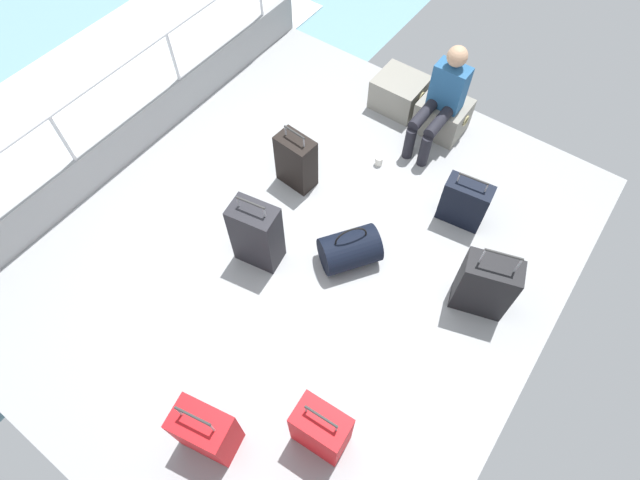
# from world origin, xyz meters

# --- Properties ---
(ground_plane) EXTENTS (4.40, 5.20, 0.06)m
(ground_plane) POSITION_xyz_m (0.00, 0.00, -0.03)
(ground_plane) COLOR #939699
(gunwale_port) EXTENTS (0.06, 5.20, 0.45)m
(gunwale_port) POSITION_xyz_m (-2.17, 0.00, 0.23)
(gunwale_port) COLOR #939699
(gunwale_port) RESTS_ON ground_plane
(railing_port) EXTENTS (0.04, 4.20, 1.02)m
(railing_port) POSITION_xyz_m (-2.17, 0.00, 0.78)
(railing_port) COLOR silver
(railing_port) RESTS_ON ground_plane
(sea_wake) EXTENTS (12.00, 12.00, 0.01)m
(sea_wake) POSITION_xyz_m (-3.60, 0.00, -0.34)
(sea_wake) COLOR #6B99A8
(sea_wake) RESTS_ON ground_plane
(cargo_crate_0) EXTENTS (0.56, 0.48, 0.36)m
(cargo_crate_0) POSITION_xyz_m (-0.30, 2.16, 0.18)
(cargo_crate_0) COLOR gray
(cargo_crate_0) RESTS_ON ground_plane
(cargo_crate_1) EXTENTS (0.53, 0.44, 0.38)m
(cargo_crate_1) POSITION_xyz_m (0.27, 2.11, 0.19)
(cargo_crate_1) COLOR gray
(cargo_crate_1) RESTS_ON ground_plane
(passenger_seated) EXTENTS (0.34, 0.66, 1.08)m
(passenger_seated) POSITION_xyz_m (0.27, 1.93, 0.57)
(passenger_seated) COLOR #26598C
(passenger_seated) RESTS_ON ground_plane
(suitcase_0) EXTENTS (0.40, 0.27, 0.69)m
(suitcase_0) POSITION_xyz_m (1.10, -1.28, 0.29)
(suitcase_0) COLOR red
(suitcase_0) RESTS_ON ground_plane
(suitcase_1) EXTENTS (0.45, 0.26, 0.61)m
(suitcase_1) POSITION_xyz_m (1.00, 1.15, 0.25)
(suitcase_1) COLOR black
(suitcase_1) RESTS_ON ground_plane
(suitcase_2) EXTENTS (0.46, 0.33, 0.75)m
(suitcase_2) POSITION_xyz_m (0.44, -1.77, 0.29)
(suitcase_2) COLOR red
(suitcase_2) RESTS_ON ground_plane
(suitcase_3) EXTENTS (0.50, 0.37, 0.84)m
(suitcase_3) POSITION_xyz_m (1.54, 0.43, 0.32)
(suitcase_3) COLOR black
(suitcase_3) RESTS_ON ground_plane
(suitcase_4) EXTENTS (0.45, 0.32, 0.83)m
(suitcase_4) POSITION_xyz_m (-0.30, -0.30, 0.36)
(suitcase_4) COLOR black
(suitcase_4) RESTS_ON ground_plane
(suitcase_5) EXTENTS (0.39, 0.25, 0.70)m
(suitcase_5) POSITION_xyz_m (-0.56, 0.61, 0.30)
(suitcase_5) COLOR black
(suitcase_5) RESTS_ON ground_plane
(duffel_bag) EXTENTS (0.59, 0.63, 0.51)m
(duffel_bag) POSITION_xyz_m (0.40, 0.14, 0.18)
(duffel_bag) COLOR black
(duffel_bag) RESTS_ON ground_plane
(paper_cup) EXTENTS (0.08, 0.08, 0.10)m
(paper_cup) POSITION_xyz_m (-0.00, 1.28, 0.05)
(paper_cup) COLOR white
(paper_cup) RESTS_ON ground_plane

